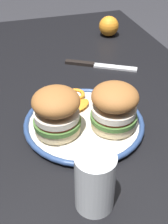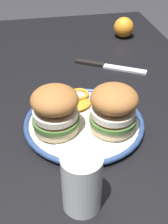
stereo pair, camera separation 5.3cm
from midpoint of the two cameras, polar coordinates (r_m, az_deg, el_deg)
dining_table at (r=0.76m, az=0.40°, el=-8.05°), size 1.43×0.81×0.76m
dinner_plate at (r=0.67m, az=2.26°, el=-2.16°), size 0.27×0.27×0.02m
sandwich_half_left at (r=0.62m, az=8.12°, el=0.72°), size 0.11×0.11×0.10m
sandwich_half_right at (r=0.61m, az=-3.09°, el=0.47°), size 0.12×0.12×0.10m
orange_peel_curled at (r=0.74m, az=1.13°, el=3.40°), size 0.06×0.06×0.01m
orange_peel_strip_long at (r=0.73m, az=6.63°, el=2.21°), size 0.06×0.06×0.01m
orange_peel_strip_short at (r=0.71m, az=1.83°, el=1.33°), size 0.06×0.07×0.01m
drinking_glass at (r=0.50m, az=2.73°, el=-13.94°), size 0.07×0.07×0.11m
whole_orange at (r=1.12m, az=9.01°, el=15.69°), size 0.07×0.07×0.07m
table_knife at (r=0.91m, az=5.72°, el=8.71°), size 0.13×0.20×0.01m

